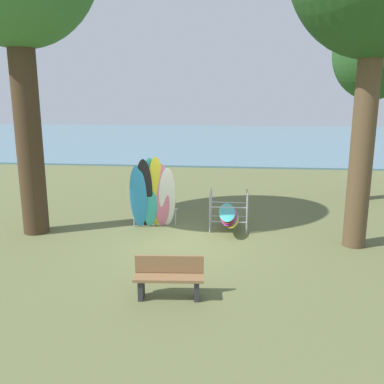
{
  "coord_description": "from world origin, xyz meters",
  "views": [
    {
      "loc": [
        1.54,
        -10.89,
        3.97
      ],
      "look_at": [
        0.2,
        1.65,
        1.1
      ],
      "focal_mm": 38.78,
      "sensor_mm": 36.0,
      "label": 1
    }
  ],
  "objects_px": {
    "tree_mid_behind": "(375,55)",
    "park_bench": "(169,276)",
    "board_storage_rack": "(229,215)",
    "leaning_board_pile": "(153,195)"
  },
  "relations": [
    {
      "from": "board_storage_rack",
      "to": "park_bench",
      "type": "height_order",
      "value": "board_storage_rack"
    },
    {
      "from": "leaning_board_pile",
      "to": "park_bench",
      "type": "relative_size",
      "value": 1.61
    },
    {
      "from": "board_storage_rack",
      "to": "park_bench",
      "type": "relative_size",
      "value": 1.48
    },
    {
      "from": "tree_mid_behind",
      "to": "board_storage_rack",
      "type": "height_order",
      "value": "tree_mid_behind"
    },
    {
      "from": "tree_mid_behind",
      "to": "park_bench",
      "type": "distance_m",
      "value": 12.23
    },
    {
      "from": "tree_mid_behind",
      "to": "leaning_board_pile",
      "type": "relative_size",
      "value": 3.22
    },
    {
      "from": "leaning_board_pile",
      "to": "board_storage_rack",
      "type": "relative_size",
      "value": 1.09
    },
    {
      "from": "board_storage_rack",
      "to": "park_bench",
      "type": "distance_m",
      "value": 4.67
    },
    {
      "from": "tree_mid_behind",
      "to": "leaning_board_pile",
      "type": "distance_m",
      "value": 9.96
    },
    {
      "from": "leaning_board_pile",
      "to": "park_bench",
      "type": "bearing_deg",
      "value": -74.63
    }
  ]
}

